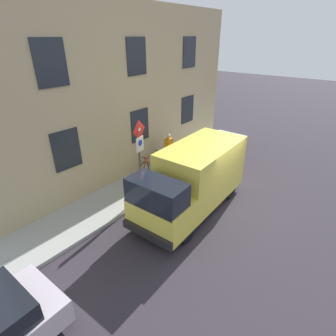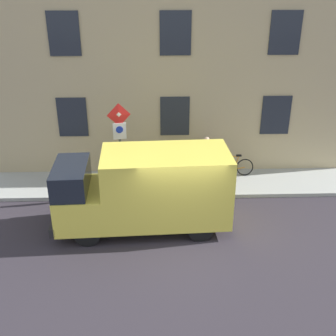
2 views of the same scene
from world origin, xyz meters
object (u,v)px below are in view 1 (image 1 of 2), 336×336
object	(u,v)px
bicycle_red	(151,164)
litter_bin	(180,164)
delivery_van	(193,178)
bicycle_orange	(176,151)
bicycle_blue	(164,157)
sign_post_stacked	(140,149)
pedestrian	(169,149)

from	to	relation	value
bicycle_red	litter_bin	size ratio (longest dim) A/B	1.90
delivery_van	bicycle_orange	distance (m)	4.67
bicycle_red	litter_bin	bearing A→B (deg)	117.96
bicycle_red	litter_bin	world-z (taller)	litter_bin
litter_bin	bicycle_blue	bearing A→B (deg)	-11.52
bicycle_red	bicycle_orange	bearing A→B (deg)	175.50
sign_post_stacked	delivery_van	size ratio (longest dim) A/B	0.59
bicycle_blue	bicycle_red	size ratio (longest dim) A/B	1.00
pedestrian	bicycle_orange	bearing A→B (deg)	104.61
bicycle_red	bicycle_blue	bearing A→B (deg)	175.51
pedestrian	litter_bin	world-z (taller)	pedestrian
sign_post_stacked	bicycle_red	xyz separation A→B (m)	(1.37, -2.05, -1.79)
bicycle_orange	bicycle_blue	distance (m)	1.03
bicycle_blue	bicycle_red	bearing A→B (deg)	-0.82
bicycle_orange	sign_post_stacked	bearing A→B (deg)	16.56
sign_post_stacked	bicycle_red	size ratio (longest dim) A/B	1.87
bicycle_blue	pedestrian	xyz separation A→B (m)	(-0.29, 0.01, 0.56)
sign_post_stacked	bicycle_orange	size ratio (longest dim) A/B	1.87
pedestrian	litter_bin	size ratio (longest dim) A/B	1.91
sign_post_stacked	bicycle_red	world-z (taller)	sign_post_stacked
delivery_van	litter_bin	size ratio (longest dim) A/B	6.02
bicycle_red	delivery_van	bearing A→B (deg)	66.03
sign_post_stacked	litter_bin	world-z (taller)	sign_post_stacked
bicycle_red	pedestrian	distance (m)	1.20
litter_bin	delivery_van	bearing A→B (deg)	136.50
bicycle_red	pedestrian	bearing A→B (deg)	159.66
sign_post_stacked	delivery_van	world-z (taller)	sign_post_stacked
bicycle_red	sign_post_stacked	bearing A→B (deg)	29.17
bicycle_orange	bicycle_red	bearing A→B (deg)	-1.79
bicycle_blue	litter_bin	bearing A→B (deg)	77.63
litter_bin	pedestrian	bearing A→B (deg)	-14.23
bicycle_orange	bicycle_red	xyz separation A→B (m)	(-0.00, 2.07, 0.00)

